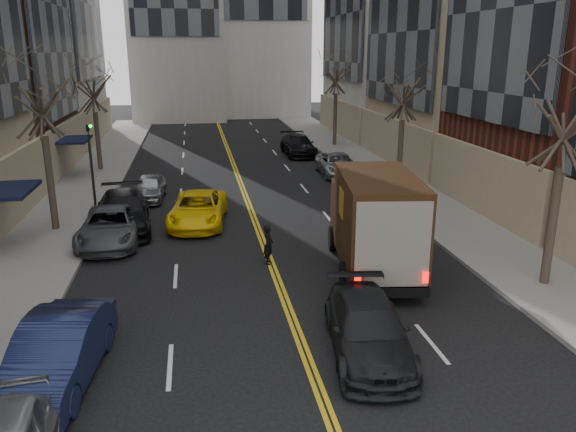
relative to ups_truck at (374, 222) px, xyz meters
name	(u,v)px	position (x,y,z in m)	size (l,w,h in m)	color
sidewalk_left	(81,192)	(-12.54, 13.62, -1.75)	(4.00, 66.00, 0.15)	slate
sidewalk_right	(390,180)	(5.46, 13.62, -1.75)	(4.00, 66.00, 0.15)	slate
tree_lf_mid	(37,77)	(-12.34, 6.62, 4.77)	(3.20, 3.20, 8.91)	#382D23
tree_lf_far	(92,77)	(-12.34, 19.62, 4.20)	(3.20, 3.20, 8.12)	#382D23
tree_rt_near	(571,92)	(5.26, -2.38, 4.63)	(3.20, 3.20, 8.71)	#382D23
tree_rt_mid	(404,79)	(5.26, 11.62, 4.34)	(3.20, 3.20, 8.32)	#382D23
tree_rt_far	(336,62)	(5.26, 26.62, 4.92)	(3.20, 3.20, 9.11)	#382D23
traffic_signal	(91,159)	(-10.93, 8.62, 0.99)	(0.29, 0.26, 4.70)	black
ups_truck	(374,222)	(0.00, 0.00, 0.00)	(3.39, 6.88, 3.62)	black
observer_sedan	(368,329)	(-1.92, -5.57, -1.12)	(2.56, 5.03, 1.40)	black
taxi	(198,209)	(-6.14, 6.72, -1.11)	(2.37, 5.14, 1.43)	yellow
pedestrian	(268,245)	(-3.63, 1.24, -1.07)	(0.55, 0.36, 1.51)	black
parked_lf_b	(57,353)	(-9.60, -5.65, -1.04)	(1.66, 4.76, 1.57)	#111738
parked_lf_c	(111,226)	(-9.72, 4.70, -1.11)	(2.36, 5.12, 1.42)	#494A50
parked_lf_d	(123,212)	(-9.41, 6.45, -1.01)	(2.28, 5.60, 1.63)	black
parked_lf_e	(149,188)	(-8.64, 11.58, -1.17)	(1.54, 3.83, 1.31)	#96979D
parked_rt_a	(358,179)	(2.76, 11.28, -1.09)	(1.56, 4.48, 1.48)	#44474A
parked_rt_b	(338,165)	(2.76, 15.79, -1.13)	(2.29, 4.96, 1.38)	#ABADB2
parked_rt_c	(298,145)	(1.56, 23.19, -1.06)	(2.14, 5.28, 1.53)	black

